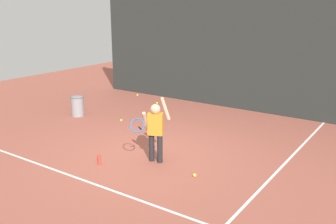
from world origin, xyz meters
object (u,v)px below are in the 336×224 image
tennis_player (155,128)px  tennis_ball_2 (121,120)px  tennis_ball_3 (195,175)px  water_bottle (99,159)px  ball_hopper (78,106)px  tennis_ball_0 (157,103)px  tennis_ball_1 (137,95)px

tennis_player → tennis_ball_2: (-2.40, 1.70, -0.69)m
tennis_player → tennis_ball_3: tennis_player is taller
water_bottle → tennis_ball_2: (-1.57, 2.44, -0.08)m
water_bottle → tennis_ball_3: (1.86, 0.59, -0.08)m
tennis_player → ball_hopper: size_ratio=2.40×
ball_hopper → tennis_ball_2: (1.40, 0.27, -0.26)m
tennis_ball_3 → tennis_ball_2: bearing=151.5°
tennis_ball_2 → tennis_ball_3: bearing=-28.5°
ball_hopper → tennis_ball_2: 1.45m
tennis_player → water_bottle: (-0.84, -0.74, -0.62)m
water_bottle → tennis_ball_0: bearing=112.4°
tennis_ball_0 → tennis_ball_2: same height
tennis_player → tennis_ball_3: bearing=-33.9°
tennis_ball_2 → tennis_ball_1: bearing=120.4°
water_bottle → tennis_ball_3: water_bottle is taller
tennis_ball_1 → tennis_ball_3: (4.94, -4.45, 0.00)m
tennis_ball_0 → tennis_ball_3: same height
water_bottle → tennis_ball_1: (-3.08, 5.03, -0.08)m
ball_hopper → tennis_ball_0: 2.62m
tennis_ball_0 → tennis_ball_3: size_ratio=1.00×
tennis_ball_0 → tennis_ball_1: 1.31m
water_bottle → tennis_ball_0: size_ratio=3.33×
tennis_player → tennis_ball_1: tennis_player is taller
tennis_player → ball_hopper: 4.09m
tennis_ball_0 → ball_hopper: bearing=-114.9°
tennis_player → tennis_ball_3: size_ratio=20.46×
ball_hopper → water_bottle: (2.97, -2.17, -0.18)m
tennis_ball_0 → tennis_ball_2: 2.12m
water_bottle → tennis_ball_1: water_bottle is taller
tennis_ball_2 → tennis_ball_0: bearing=98.3°
tennis_ball_3 → tennis_ball_0: bearing=133.4°
ball_hopper → tennis_ball_3: size_ratio=8.52×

